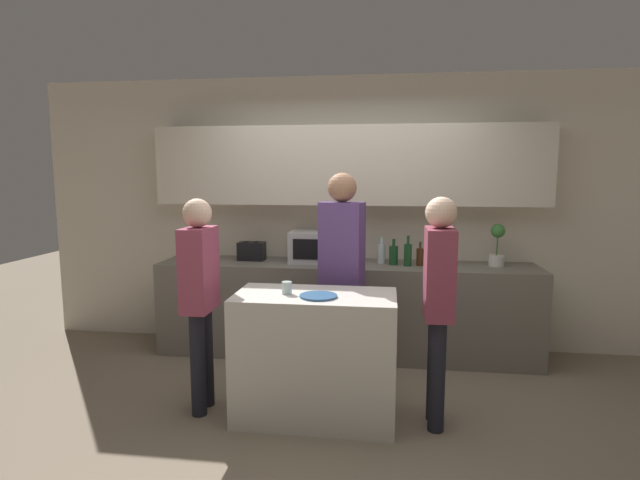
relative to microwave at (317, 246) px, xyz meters
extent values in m
plane|color=#7F705B|center=(0.28, -1.46, -1.04)|extent=(14.00, 14.00, 0.00)
cube|color=beige|center=(0.28, 0.28, 0.31)|extent=(6.40, 0.08, 2.70)
cube|color=beige|center=(0.28, 0.08, 0.78)|extent=(3.74, 0.32, 0.75)
cube|color=#6B665B|center=(0.28, -0.07, -0.60)|extent=(3.60, 0.62, 0.89)
cube|color=beige|center=(0.18, -1.38, -0.59)|extent=(1.13, 0.58, 0.91)
cube|color=#B7BABC|center=(0.00, 0.00, 0.00)|extent=(0.52, 0.38, 0.30)
cube|color=black|center=(-0.05, -0.19, 0.00)|extent=(0.31, 0.01, 0.19)
cube|color=black|center=(-0.66, 0.00, -0.06)|extent=(0.26, 0.16, 0.18)
cube|color=black|center=(-0.71, 0.00, 0.03)|extent=(0.02, 0.11, 0.01)
cube|color=black|center=(-0.61, 0.00, 0.03)|extent=(0.02, 0.11, 0.01)
cylinder|color=silver|center=(1.69, 0.00, -0.10)|extent=(0.14, 0.14, 0.10)
cylinder|color=#38662D|center=(1.69, 0.00, 0.04)|extent=(0.01, 0.01, 0.18)
sphere|color=#3D7A38|center=(1.69, 0.00, 0.18)|extent=(0.13, 0.13, 0.13)
cylinder|color=silver|center=(0.62, 0.00, -0.06)|extent=(0.08, 0.08, 0.18)
cylinder|color=silver|center=(0.62, 0.00, 0.07)|extent=(0.03, 0.03, 0.07)
cylinder|color=#194723|center=(0.74, -0.06, -0.06)|extent=(0.08, 0.08, 0.18)
cylinder|color=#194723|center=(0.74, -0.06, 0.06)|extent=(0.03, 0.03, 0.07)
cylinder|color=#194723|center=(0.87, -0.11, -0.05)|extent=(0.07, 0.07, 0.21)
cylinder|color=#194723|center=(0.87, -0.11, 0.10)|extent=(0.02, 0.02, 0.08)
cylinder|color=#472814|center=(0.98, -0.08, -0.07)|extent=(0.07, 0.07, 0.16)
cylinder|color=#472814|center=(0.98, -0.08, 0.04)|extent=(0.02, 0.02, 0.06)
cylinder|color=#194723|center=(1.10, 0.04, -0.07)|extent=(0.08, 0.08, 0.16)
cylinder|color=#194723|center=(1.10, 0.04, 0.05)|extent=(0.03, 0.03, 0.06)
cylinder|color=#2D5684|center=(0.21, -1.45, -0.13)|extent=(0.26, 0.26, 0.01)
cylinder|color=silver|center=(-0.02, -1.40, -0.09)|extent=(0.07, 0.07, 0.09)
cylinder|color=black|center=(1.02, -1.46, -0.66)|extent=(0.11, 0.11, 0.78)
cylinder|color=black|center=(1.02, -1.30, -0.66)|extent=(0.11, 0.11, 0.78)
cube|color=brown|center=(1.02, -1.38, 0.04)|extent=(0.19, 0.34, 0.61)
sphere|color=beige|center=(1.02, -1.38, 0.45)|extent=(0.21, 0.21, 0.21)
cylinder|color=black|center=(0.39, -0.84, -0.62)|extent=(0.11, 0.11, 0.85)
cylinder|color=black|center=(0.24, -0.80, -0.62)|extent=(0.11, 0.11, 0.85)
cube|color=#5A3D7A|center=(0.31, -0.82, 0.14)|extent=(0.38, 0.27, 0.67)
sphere|color=#9E7051|center=(0.31, -0.82, 0.60)|extent=(0.23, 0.23, 0.23)
cylinder|color=black|center=(-0.67, -1.30, -0.66)|extent=(0.11, 0.11, 0.76)
cylinder|color=black|center=(-0.67, -1.46, -0.66)|extent=(0.11, 0.11, 0.76)
cube|color=#973D56|center=(-0.67, -1.38, 0.02)|extent=(0.19, 0.34, 0.61)
sphere|color=beige|center=(-0.67, -1.38, 0.43)|extent=(0.21, 0.21, 0.21)
camera|label=1|loc=(0.67, -4.76, 0.71)|focal=28.00mm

